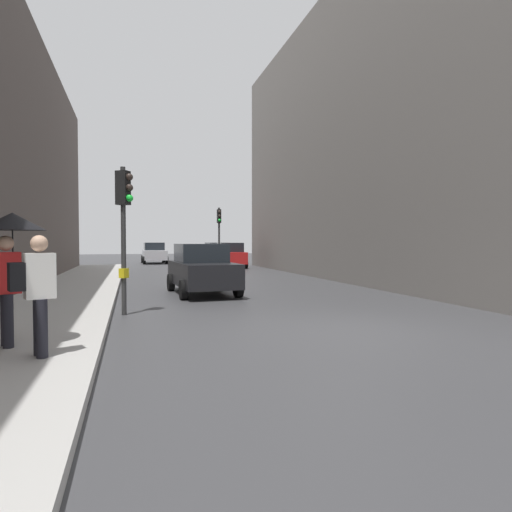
# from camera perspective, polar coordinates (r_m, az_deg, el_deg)

# --- Properties ---
(ground_plane) EXTENTS (120.00, 120.00, 0.00)m
(ground_plane) POSITION_cam_1_polar(r_m,az_deg,el_deg) (9.53, 11.45, -9.29)
(ground_plane) COLOR #38383A
(sidewalk_kerb) EXTENTS (3.07, 40.00, 0.16)m
(sidewalk_kerb) POSITION_cam_1_polar(r_m,az_deg,el_deg) (14.56, -23.70, -5.23)
(sidewalk_kerb) COLOR #A8A5A0
(sidewalk_kerb) RESTS_ON ground
(building_facade_right) EXTENTS (12.00, 28.26, 13.83)m
(building_facade_right) POSITION_cam_1_polar(r_m,az_deg,el_deg) (24.90, 22.54, 13.49)
(building_facade_right) COLOR slate
(building_facade_right) RESTS_ON ground
(traffic_light_far_median) EXTENTS (0.25, 0.44, 3.94)m
(traffic_light_far_median) POSITION_cam_1_polar(r_m,az_deg,el_deg) (27.48, -4.77, 3.68)
(traffic_light_far_median) COLOR #2D2D2D
(traffic_light_far_median) RESTS_ON ground
(traffic_light_near_right) EXTENTS (0.44, 0.39, 3.69)m
(traffic_light_near_right) POSITION_cam_1_polar(r_m,az_deg,el_deg) (11.53, -16.62, 5.31)
(traffic_light_near_right) COLOR #2D2D2D
(traffic_light_near_right) RESTS_ON ground
(car_red_sedan) EXTENTS (2.18, 4.28, 1.76)m
(car_red_sedan) POSITION_cam_1_polar(r_m,az_deg,el_deg) (31.29, -3.41, 0.10)
(car_red_sedan) COLOR red
(car_red_sedan) RESTS_ON ground
(car_silver_hatchback) EXTENTS (2.11, 4.25, 1.76)m
(car_silver_hatchback) POSITION_cam_1_polar(r_m,az_deg,el_deg) (38.42, -12.96, 0.38)
(car_silver_hatchback) COLOR #BCBCC1
(car_silver_hatchback) RESTS_ON ground
(car_dark_suv) EXTENTS (2.22, 4.30, 1.76)m
(car_dark_suv) POSITION_cam_1_polar(r_m,az_deg,el_deg) (15.68, -6.96, -1.66)
(car_dark_suv) COLOR black
(car_dark_suv) RESTS_ON ground
(car_white_compact) EXTENTS (2.22, 4.30, 1.76)m
(car_white_compact) POSITION_cam_1_polar(r_m,az_deg,el_deg) (36.59, -5.12, 0.35)
(car_white_compact) COLOR silver
(car_white_compact) RESTS_ON ground
(pedestrian_with_umbrella) EXTENTS (1.00, 1.00, 2.14)m
(pedestrian_with_umbrella) POSITION_cam_1_polar(r_m,az_deg,el_deg) (8.07, -29.04, 1.66)
(pedestrian_with_umbrella) COLOR black
(pedestrian_with_umbrella) RESTS_ON sidewalk_kerb
(pedestrian_with_black_backpack) EXTENTS (0.66, 0.47, 1.77)m
(pedestrian_with_black_backpack) POSITION_cam_1_polar(r_m,az_deg,el_deg) (7.17, -26.40, -3.73)
(pedestrian_with_black_backpack) COLOR black
(pedestrian_with_black_backpack) RESTS_ON sidewalk_kerb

